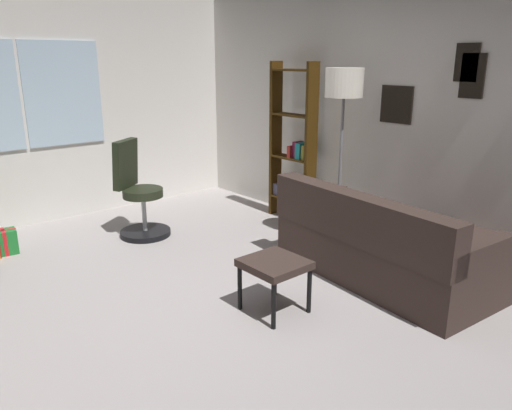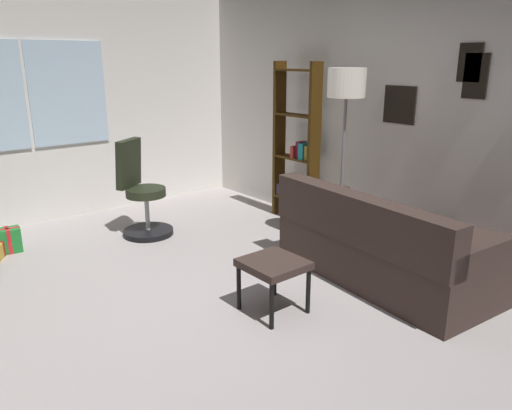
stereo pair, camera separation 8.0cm
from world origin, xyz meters
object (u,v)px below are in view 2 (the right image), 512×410
(couch, at_px, (397,250))
(floor_lamp, at_px, (346,96))
(bookshelf, at_px, (297,153))
(footstool, at_px, (273,268))
(gift_box_green, at_px, (9,240))
(office_chair, at_px, (142,198))

(couch, distance_m, floor_lamp, 1.58)
(bookshelf, bearing_deg, footstool, -138.10)
(footstool, relative_size, floor_lamp, 0.25)
(gift_box_green, xyz_separation_m, office_chair, (1.32, -0.40, 0.30))
(couch, bearing_deg, office_chair, 114.43)
(couch, height_order, floor_lamp, floor_lamp)
(office_chair, xyz_separation_m, bookshelf, (1.72, -0.69, 0.40))
(footstool, bearing_deg, couch, -13.37)
(office_chair, bearing_deg, floor_lamp, -49.44)
(bookshelf, bearing_deg, couch, -106.74)
(gift_box_green, bearing_deg, floor_lamp, -36.91)
(couch, distance_m, footstool, 1.24)
(couch, bearing_deg, bookshelf, 73.26)
(gift_box_green, height_order, floor_lamp, floor_lamp)
(footstool, xyz_separation_m, gift_box_green, (-1.28, 2.67, -0.24))
(office_chair, distance_m, bookshelf, 1.90)
(couch, relative_size, bookshelf, 1.10)
(couch, height_order, footstool, couch)
(gift_box_green, bearing_deg, couch, -49.96)
(footstool, distance_m, gift_box_green, 2.97)
(gift_box_green, xyz_separation_m, floor_lamp, (2.74, -2.06, 1.45))
(footstool, height_order, bookshelf, bookshelf)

